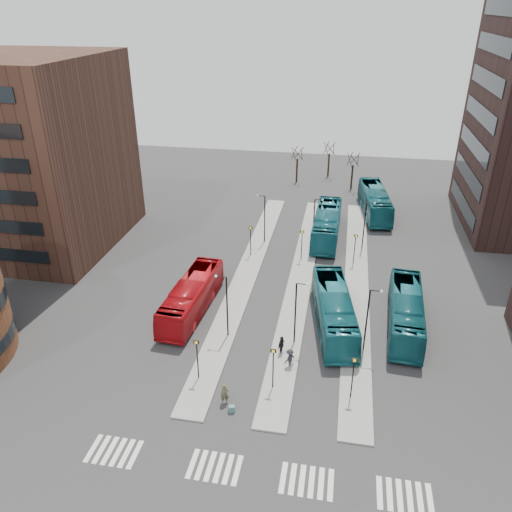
% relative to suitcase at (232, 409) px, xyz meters
% --- Properties ---
extents(island_left, '(2.50, 45.00, 0.15)m').
position_rel_suitcase_xyz_m(island_left, '(-3.00, 21.01, -0.19)').
color(island_left, gray).
rests_on(island_left, ground).
extents(island_mid, '(2.50, 45.00, 0.15)m').
position_rel_suitcase_xyz_m(island_mid, '(3.00, 21.01, -0.19)').
color(island_mid, gray).
rests_on(island_mid, ground).
extents(island_right, '(2.50, 45.00, 0.15)m').
position_rel_suitcase_xyz_m(island_right, '(9.00, 21.01, -0.19)').
color(island_right, gray).
rests_on(island_right, ground).
extents(suitcase, '(0.52, 0.46, 0.54)m').
position_rel_suitcase_xyz_m(suitcase, '(0.00, 0.00, 0.00)').
color(suitcase, '#221C9B').
rests_on(suitcase, ground).
extents(red_bus, '(3.51, 12.06, 3.32)m').
position_rel_suitcase_xyz_m(red_bus, '(-6.76, 12.44, 1.39)').
color(red_bus, '#B40D15').
rests_on(red_bus, ground).
extents(teal_bus_a, '(4.95, 12.87, 3.50)m').
position_rel_suitcase_xyz_m(teal_bus_a, '(6.83, 12.34, 1.48)').
color(teal_bus_a, '#155D69').
rests_on(teal_bus_a, ground).
extents(teal_bus_b, '(3.26, 13.06, 3.62)m').
position_rel_suitcase_xyz_m(teal_bus_b, '(5.10, 31.93, 1.54)').
color(teal_bus_b, '#166272').
rests_on(teal_bus_b, ground).
extents(teal_bus_c, '(3.56, 12.27, 3.38)m').
position_rel_suitcase_xyz_m(teal_bus_c, '(13.31, 13.36, 1.42)').
color(teal_bus_c, '#12515B').
rests_on(teal_bus_c, ground).
extents(teal_bus_d, '(4.63, 13.39, 3.65)m').
position_rel_suitcase_xyz_m(teal_bus_d, '(11.31, 41.20, 1.56)').
color(teal_bus_d, '#145B66').
rests_on(teal_bus_d, ground).
extents(traveller, '(0.71, 0.55, 1.74)m').
position_rel_suitcase_xyz_m(traveller, '(-0.70, 0.78, 0.60)').
color(traveller, '#4C482E').
rests_on(traveller, ground).
extents(commuter_a, '(0.86, 0.70, 1.66)m').
position_rel_suitcase_xyz_m(commuter_a, '(-7.58, 8.15, 0.56)').
color(commuter_a, black).
rests_on(commuter_a, ground).
extents(commuter_b, '(0.81, 1.15, 1.82)m').
position_rel_suitcase_xyz_m(commuter_b, '(2.68, 7.34, 0.64)').
color(commuter_b, black).
rests_on(commuter_b, ground).
extents(commuter_c, '(1.18, 1.26, 1.70)m').
position_rel_suitcase_xyz_m(commuter_c, '(3.57, 5.84, 0.58)').
color(commuter_c, black).
rests_on(commuter_c, ground).
extents(crosswalk_stripes, '(22.35, 2.40, 0.01)m').
position_rel_suitcase_xyz_m(crosswalk_stripes, '(2.75, -4.99, -0.26)').
color(crosswalk_stripes, silver).
rests_on(crosswalk_stripes, ground).
extents(office_block, '(25.00, 20.12, 22.00)m').
position_rel_suitcase_xyz_m(office_block, '(-33.00, 24.99, 10.73)').
color(office_block, '#462A20').
rests_on(office_block, ground).
extents(sign_poles, '(12.45, 22.12, 3.65)m').
position_rel_suitcase_xyz_m(sign_poles, '(2.60, 14.01, 2.14)').
color(sign_poles, black).
rests_on(sign_poles, ground).
extents(lamp_posts, '(14.04, 20.24, 6.12)m').
position_rel_suitcase_xyz_m(lamp_posts, '(3.63, 19.01, 3.31)').
color(lamp_posts, black).
rests_on(lamp_posts, ground).
extents(bare_trees, '(10.97, 8.14, 5.90)m').
position_rel_suitcase_xyz_m(bare_trees, '(3.66, 53.68, 2.46)').
color(bare_trees, black).
rests_on(bare_trees, ground).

